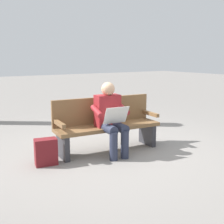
% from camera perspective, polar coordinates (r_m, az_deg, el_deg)
% --- Properties ---
extents(ground_plane, '(40.00, 40.00, 0.00)m').
position_cam_1_polar(ground_plane, '(5.00, -0.74, -7.60)').
color(ground_plane, gray).
extents(bench_near, '(1.84, 0.64, 0.90)m').
position_cam_1_polar(bench_near, '(4.94, -1.13, -2.31)').
color(bench_near, brown).
rests_on(bench_near, ground).
extents(person_seated, '(0.60, 0.60, 1.18)m').
position_cam_1_polar(person_seated, '(4.68, -0.27, -0.92)').
color(person_seated, maroon).
rests_on(person_seated, ground).
extents(backpack, '(0.35, 0.27, 0.40)m').
position_cam_1_polar(backpack, '(4.44, -12.86, -7.67)').
color(backpack, maroon).
rests_on(backpack, ground).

